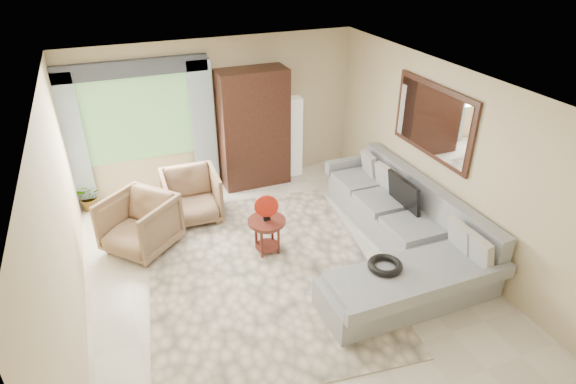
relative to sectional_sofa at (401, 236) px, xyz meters
name	(u,v)px	position (x,y,z in m)	size (l,w,h in m)	color
ground	(281,274)	(-1.78, 0.18, -0.28)	(6.00, 6.00, 0.00)	silver
area_rug	(262,271)	(-2.00, 0.33, -0.27)	(3.00, 4.00, 0.02)	beige
sectional_sofa	(401,236)	(0.00, 0.00, 0.00)	(2.30, 3.46, 0.90)	#A2A6AB
tv_screen	(404,193)	(0.27, 0.42, 0.44)	(0.06, 0.74, 0.48)	black
garden_hose	(385,265)	(-0.78, -0.78, 0.26)	(0.43, 0.43, 0.09)	black
coffee_table	(267,235)	(-1.78, 0.73, 0.00)	(0.54, 0.54, 0.54)	#441812
red_disc	(266,206)	(-1.78, 0.73, 0.49)	(0.34, 0.34, 0.03)	red
armchair_left	(140,224)	(-3.44, 1.51, 0.13)	(0.89, 0.92, 0.83)	#7F6045
armchair_right	(191,196)	(-2.58, 2.06, 0.12)	(0.86, 0.89, 0.81)	brown
potted_plant	(89,196)	(-4.11, 2.98, -0.04)	(0.44, 0.38, 0.49)	#999999
armoire	(254,129)	(-1.23, 2.90, 0.77)	(1.20, 0.55, 2.10)	black
floor_lamp	(294,137)	(-0.43, 2.96, 0.47)	(0.24, 0.24, 1.50)	silver
window	(138,119)	(-3.13, 3.15, 1.12)	(1.80, 0.04, 1.40)	#669E59
curtain_left	(73,145)	(-4.18, 3.06, 0.87)	(0.40, 0.08, 2.30)	#9EB7CC
curtain_right	(204,127)	(-2.08, 3.06, 0.87)	(0.40, 0.08, 2.30)	#9EB7CC
valance	(130,68)	(-3.13, 3.08, 1.97)	(2.40, 0.12, 0.26)	#1E232D
wall_mirror	(432,121)	(0.68, 0.53, 1.47)	(0.05, 1.70, 1.05)	black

